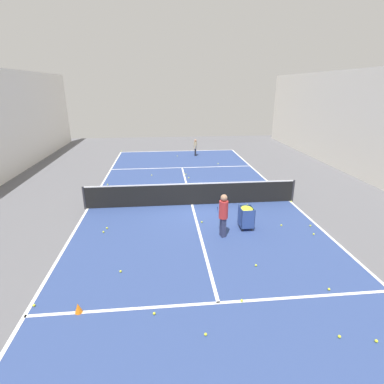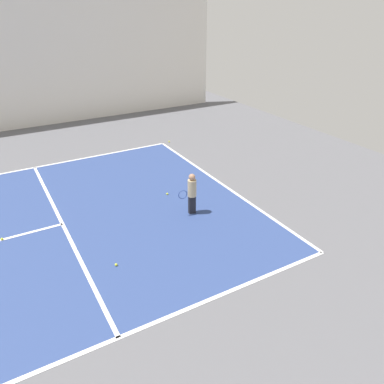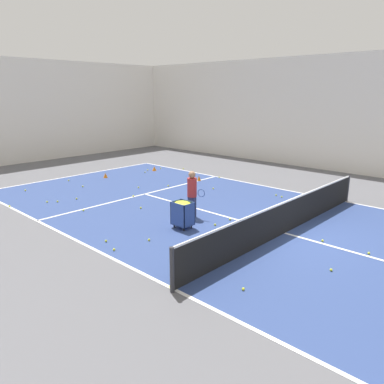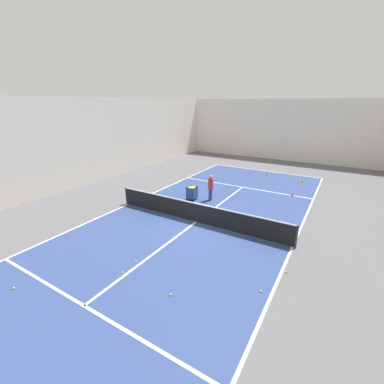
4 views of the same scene
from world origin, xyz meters
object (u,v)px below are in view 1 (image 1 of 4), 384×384
at_px(player_near_baseline, 195,146).
at_px(tennis_net, 192,194).
at_px(training_cone_1, 78,308).
at_px(ball_cart, 246,213).
at_px(coach_at_net, 223,213).

bearing_deg(player_near_baseline, tennis_net, 1.44).
height_order(tennis_net, training_cone_1, tennis_net).
relative_size(tennis_net, player_near_baseline, 7.49).
distance_m(player_near_baseline, ball_cart, 13.02).
bearing_deg(tennis_net, training_cone_1, 62.77).
relative_size(player_near_baseline, coach_at_net, 0.80).
xyz_separation_m(tennis_net, ball_cart, (-1.84, 2.65, 0.08)).
xyz_separation_m(tennis_net, player_near_baseline, (-1.31, -10.36, 0.20)).
xyz_separation_m(coach_at_net, ball_cart, (-1.02, -0.55, -0.31)).
height_order(tennis_net, ball_cart, tennis_net).
bearing_deg(player_near_baseline, ball_cart, 10.97).
bearing_deg(ball_cart, coach_at_net, 28.07).
bearing_deg(player_near_baseline, training_cone_1, -6.97).
xyz_separation_m(coach_at_net, training_cone_1, (4.29, 3.56, -0.81)).
height_order(tennis_net, player_near_baseline, player_near_baseline).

